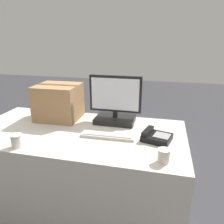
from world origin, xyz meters
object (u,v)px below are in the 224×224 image
at_px(monitor, 115,106).
at_px(cardboard_box, 59,102).
at_px(paper_cup_left, 17,141).
at_px(paper_cup_right, 164,156).
at_px(spoon, 63,139).
at_px(desk_phone, 156,137).
at_px(keyboard, 108,134).

xyz_separation_m(monitor, cardboard_box, (-0.55, -0.03, 0.01)).
bearing_deg(paper_cup_left, monitor, 47.95).
height_order(paper_cup_right, spoon, paper_cup_right).
height_order(monitor, spoon, monitor).
distance_m(monitor, desk_phone, 0.50).
bearing_deg(keyboard, paper_cup_left, -152.15).
bearing_deg(monitor, paper_cup_left, -132.05).
xyz_separation_m(paper_cup_left, cardboard_box, (0.03, 0.61, 0.12)).
relative_size(keyboard, cardboard_box, 1.08).
bearing_deg(monitor, desk_phone, -37.22).
bearing_deg(keyboard, desk_phone, 1.21).
bearing_deg(spoon, monitor, -37.00).
relative_size(spoon, cardboard_box, 0.41).
xyz_separation_m(monitor, desk_phone, (0.39, -0.30, -0.13)).
bearing_deg(cardboard_box, keyboard, -26.65).
distance_m(desk_phone, paper_cup_left, 1.03).
height_order(keyboard, paper_cup_left, paper_cup_left).
distance_m(keyboard, desk_phone, 0.38).
distance_m(paper_cup_left, paper_cup_right, 1.03).
bearing_deg(monitor, spoon, -124.80).
relative_size(monitor, cardboard_box, 1.18).
bearing_deg(paper_cup_right, cardboard_box, 150.21).
bearing_deg(keyboard, paper_cup_right, -34.82).
xyz_separation_m(keyboard, paper_cup_left, (-0.59, -0.33, 0.04)).
xyz_separation_m(monitor, spoon, (-0.31, -0.45, -0.15)).
bearing_deg(keyboard, spoon, -158.40).
height_order(monitor, keyboard, monitor).
bearing_deg(spoon, desk_phone, -79.81).
xyz_separation_m(monitor, keyboard, (0.01, -0.31, -0.14)).
height_order(keyboard, desk_phone, desk_phone).
relative_size(desk_phone, spoon, 1.49).
relative_size(paper_cup_right, cardboard_box, 0.22).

